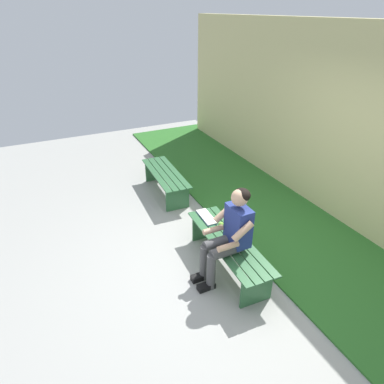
{
  "coord_description": "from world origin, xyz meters",
  "views": [
    {
      "loc": [
        -2.85,
        1.88,
        3.01
      ],
      "look_at": [
        0.77,
        0.15,
        0.78
      ],
      "focal_mm": 31.08,
      "sensor_mm": 36.0,
      "label": 1
    }
  ],
  "objects_px": {
    "bench_far": "(166,178)",
    "book_open": "(207,217)",
    "person_seated": "(229,233)",
    "apple": "(221,225)",
    "bench_near": "(228,247)"
  },
  "relations": [
    {
      "from": "bench_far",
      "to": "book_open",
      "type": "xyz_separation_m",
      "value": [
        -1.61,
        0.01,
        0.12
      ]
    },
    {
      "from": "person_seated",
      "to": "bench_far",
      "type": "bearing_deg",
      "value": -2.41
    },
    {
      "from": "person_seated",
      "to": "apple",
      "type": "height_order",
      "value": "person_seated"
    },
    {
      "from": "book_open",
      "to": "apple",
      "type": "bearing_deg",
      "value": -164.42
    },
    {
      "from": "bench_near",
      "to": "apple",
      "type": "distance_m",
      "value": 0.33
    },
    {
      "from": "bench_near",
      "to": "book_open",
      "type": "height_order",
      "value": "book_open"
    },
    {
      "from": "apple",
      "to": "book_open",
      "type": "xyz_separation_m",
      "value": [
        0.29,
        0.07,
        -0.03
      ]
    },
    {
      "from": "bench_far",
      "to": "book_open",
      "type": "height_order",
      "value": "book_open"
    },
    {
      "from": "apple",
      "to": "person_seated",
      "type": "bearing_deg",
      "value": 160.87
    },
    {
      "from": "person_seated",
      "to": "book_open",
      "type": "distance_m",
      "value": 0.77
    },
    {
      "from": "book_open",
      "to": "bench_near",
      "type": "bearing_deg",
      "value": -176.46
    },
    {
      "from": "bench_far",
      "to": "book_open",
      "type": "distance_m",
      "value": 1.62
    },
    {
      "from": "bench_near",
      "to": "apple",
      "type": "bearing_deg",
      "value": -10.74
    },
    {
      "from": "bench_near",
      "to": "person_seated",
      "type": "bearing_deg",
      "value": 146.91
    },
    {
      "from": "person_seated",
      "to": "book_open",
      "type": "bearing_deg",
      "value": -6.77
    }
  ]
}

